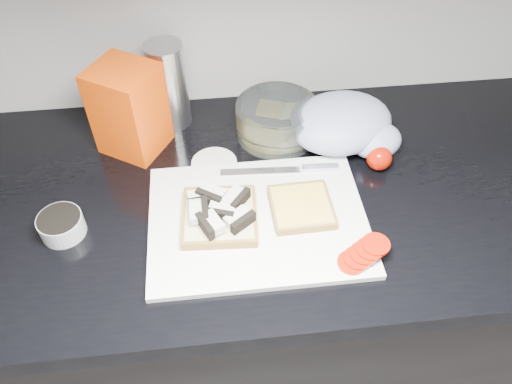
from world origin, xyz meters
TOP-DOWN VIEW (x-y plane):
  - base_cabinet at (0.00, 1.20)m, footprint 3.50×0.60m
  - countertop at (0.00, 1.20)m, footprint 3.50×0.64m
  - cutting_board at (-0.01, 1.11)m, footprint 0.40×0.30m
  - bread_left at (-0.08, 1.12)m, footprint 0.15×0.15m
  - bread_right at (0.07, 1.12)m, footprint 0.12×0.12m
  - tomato_slices at (0.16, 1.00)m, footprint 0.11×0.08m
  - knife at (0.08, 1.23)m, footprint 0.24×0.03m
  - seed_tub at (-0.37, 1.13)m, footprint 0.08×0.08m
  - tub_lid at (-0.08, 1.27)m, footprint 0.12×0.12m
  - glass_bowl at (0.06, 1.36)m, footprint 0.18×0.18m
  - bread_bag at (-0.25, 1.35)m, footprint 0.16×0.16m
  - steel_canister at (-0.17, 1.43)m, footprint 0.08×0.08m
  - grocery_bag at (0.20, 1.31)m, footprint 0.26×0.22m
  - whole_tomatoes at (0.25, 1.23)m, footprint 0.05×0.05m

SIDE VIEW (x-z plane):
  - base_cabinet at x=0.00m, z-range 0.00..0.86m
  - countertop at x=0.00m, z-range 0.86..0.90m
  - tub_lid at x=-0.08m, z-range 0.90..0.91m
  - cutting_board at x=-0.01m, z-range 0.90..0.91m
  - knife at x=0.08m, z-range 0.91..0.92m
  - bread_right at x=0.07m, z-range 0.91..0.93m
  - tomato_slices at x=0.16m, z-range 0.91..0.93m
  - seed_tub at x=-0.37m, z-range 0.90..0.94m
  - whole_tomatoes at x=0.25m, z-range 0.90..0.95m
  - bread_left at x=-0.08m, z-range 0.90..0.95m
  - glass_bowl at x=0.06m, z-range 0.90..0.97m
  - grocery_bag at x=0.20m, z-range 0.90..1.00m
  - bread_bag at x=-0.25m, z-range 0.90..1.09m
  - steel_canister at x=-0.17m, z-range 0.90..1.09m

